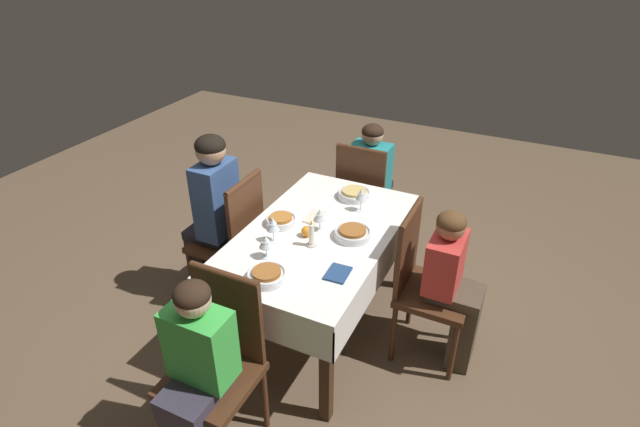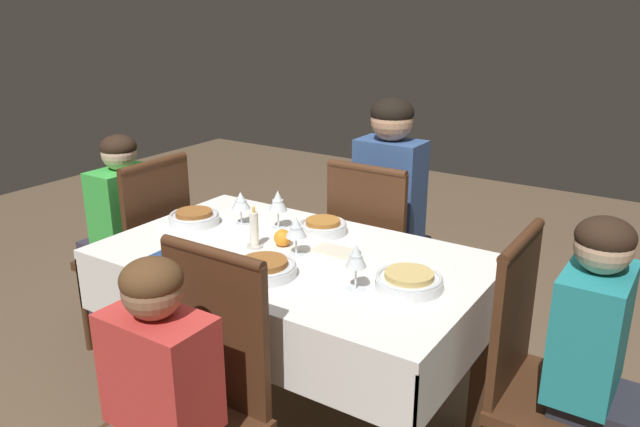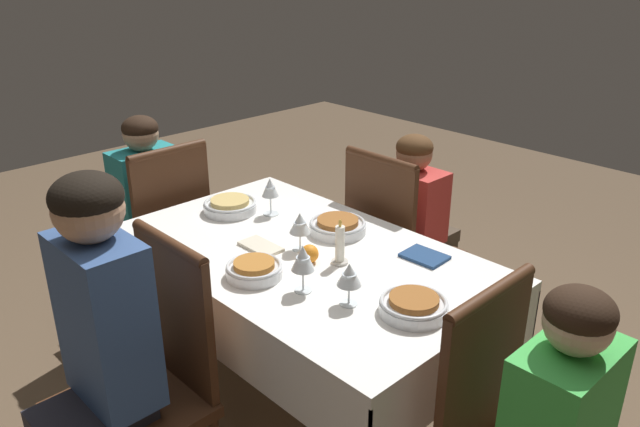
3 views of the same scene
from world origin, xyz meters
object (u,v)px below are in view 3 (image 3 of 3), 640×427
Objects in this scene: wine_glass_west at (349,276)px; napkin_spare_side at (425,256)px; bowl_east at (230,205)px; wine_glass_east at (270,189)px; dining_table at (304,275)px; bowl_west at (414,305)px; napkin_red_folded at (261,247)px; person_adult_denim at (94,354)px; wine_glass_south at (300,224)px; wine_glass_north at (303,259)px; orange_fruit at (309,254)px; bowl_north at (254,269)px; chair_south at (394,243)px; chair_east at (163,233)px; person_child_red at (418,227)px; candle_centerpiece at (340,247)px; person_child_teal at (143,212)px; bowl_south at (338,226)px; chair_north at (149,377)px.

napkin_spare_side is (0.03, -0.42, -0.09)m from wine_glass_west.
wine_glass_east is (-0.14, -0.10, 0.08)m from bowl_east.
dining_table is 0.55m from bowl_west.
wine_glass_east reaches higher than napkin_red_folded.
napkin_spare_side is at bearing -163.43° from bowl_east.
person_adult_denim is 7.44× the size of napkin_red_folded.
dining_table is at bearing 176.17° from wine_glass_south.
wine_glass_north is 2.46× the size of orange_fruit.
chair_south is at bearing -82.12° from bowl_north.
wine_glass_east is at bearing 64.08° from chair_south.
chair_south is 1.00× the size of chair_east.
person_child_red is at bearing -53.59° from bowl_west.
person_child_red is at bearing -72.20° from candle_centerpiece.
person_adult_denim reaches higher than chair_east.
person_child_teal is 1.63m from bowl_west.
dining_table is 6.37× the size of bowl_east.
wine_glass_north is at bearing 24.54° from bowl_west.
person_child_teal reaches higher than bowl_south.
orange_fruit reaches higher than napkin_red_folded.
napkin_red_folded is (-0.96, 0.04, 0.17)m from person_child_teal.
chair_north is 0.60m from napkin_red_folded.
chair_south is at bearing -59.58° from wine_glass_west.
person_child_red is at bearing -83.65° from bowl_south.
bowl_south is 0.26m from candle_centerpiece.
chair_north is 6.28× the size of napkin_spare_side.
person_adult_denim is 6.46× the size of bowl_north.
person_adult_denim is 5.59× the size of bowl_south.
bowl_west is (-0.63, 0.68, 0.24)m from chair_south.
bowl_north is 1.23× the size of napkin_spare_side.
bowl_south is (0.02, -0.85, 0.24)m from chair_north.
person_adult_denim is 0.77m from orange_fruit.
person_adult_denim reaches higher than wine_glass_north.
dining_table is 8.88× the size of wine_glass_east.
person_adult_denim is 0.56m from bowl_north.
candle_centerpiece is 0.11m from orange_fruit.
bowl_north is 0.21m from wine_glass_north.
wine_glass_south is at bearing 37.86° from napkin_spare_side.
wine_glass_north is at bearing 83.02° from chair_east.
person_child_teal is at bearing 13.73° from bowl_south.
chair_east is 4.68× the size of bowl_west.
bowl_east is at bearing -4.06° from bowl_west.
bowl_east is 3.37× the size of orange_fruit.
bowl_north is 1.18× the size of wine_glass_north.
wine_glass_west is (-0.36, 0.14, 0.20)m from dining_table.
wine_glass_east is at bearing -22.61° from orange_fruit.
wine_glass_east is at bearing -46.47° from napkin_red_folded.
wine_glass_south is (0.00, -0.80, 0.16)m from person_adult_denim.
wine_glass_west is (-0.34, -0.10, 0.07)m from bowl_north.
person_adult_denim is at bearing 55.28° from person_child_teal.
wine_glass_east is at bearing 70.06° from person_child_red.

